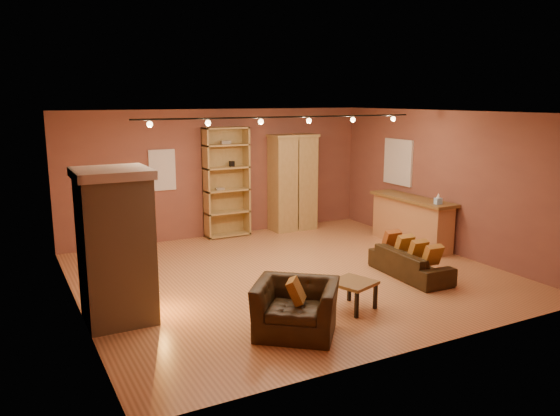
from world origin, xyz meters
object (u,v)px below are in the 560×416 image
armoire (293,182)px  bar_counter (411,221)px  loveseat (410,258)px  coffee_table (353,285)px  bookcase (225,181)px  armchair (296,299)px  fireplace (116,246)px

armoire → bar_counter: 2.89m
loveseat → coffee_table: loveseat is taller
bookcase → loveseat: (1.72, -4.15, -0.89)m
armchair → coffee_table: (1.14, 0.33, -0.10)m
fireplace → armoire: bearing=37.0°
fireplace → coffee_table: fireplace is taller
armchair → bar_counter: bearing=71.2°
fireplace → loveseat: (4.83, -0.43, -0.72)m
bar_counter → armchair: bar_counter is taller
coffee_table → armoire: bearing=71.0°
bar_counter → armchair: (-4.29, -2.70, -0.05)m
armoire → loveseat: armoire is taller
bar_counter → armchair: size_ratio=1.69×
armoire → loveseat: bearing=-88.5°
armchair → bookcase: bearing=116.5°
armoire → coffee_table: 5.09m
bookcase → loveseat: 4.58m
bookcase → armoire: bookcase is taller
fireplace → bar_counter: size_ratio=1.00×
bar_counter → armchair: 5.07m
bookcase → armoire: (1.61, -0.15, -0.11)m
fireplace → bookcase: (3.12, 3.72, 0.17)m
armoire → loveseat: 4.07m
bar_counter → coffee_table: size_ratio=2.97×
bar_counter → loveseat: bar_counter is taller
bookcase → bar_counter: (3.12, -2.54, -0.72)m
armchair → armoire: bearing=100.4°
bookcase → armoire: size_ratio=1.09×
fireplace → bookcase: bearing=50.1°
loveseat → coffee_table: bearing=116.4°
bookcase → armchair: bearing=-102.6°
loveseat → armchair: armchair is taller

